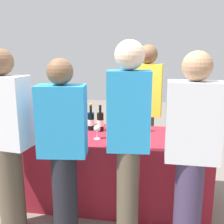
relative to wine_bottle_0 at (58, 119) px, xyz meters
name	(u,v)px	position (x,y,z in m)	size (l,w,h in m)	color
ground_plane	(112,199)	(0.66, -0.15, -0.88)	(12.00, 12.00, 0.00)	slate
tasting_table	(112,168)	(0.66, -0.15, -0.49)	(2.01, 0.83, 0.76)	maroon
wine_bottle_0	(58,119)	(0.00, 0.00, 0.00)	(0.07, 0.07, 0.31)	black
wine_bottle_1	(91,121)	(0.39, -0.01, -0.01)	(0.07, 0.07, 0.30)	black
wine_bottle_2	(100,122)	(0.51, -0.03, 0.00)	(0.07, 0.07, 0.30)	black
wine_bottle_3	(142,123)	(0.96, -0.01, 0.00)	(0.07, 0.07, 0.30)	black
wine_glass_0	(53,130)	(0.08, -0.36, -0.03)	(0.07, 0.07, 0.13)	silver
wine_glass_1	(72,126)	(0.24, -0.22, -0.01)	(0.07, 0.07, 0.14)	silver
wine_glass_2	(78,128)	(0.32, -0.29, -0.02)	(0.07, 0.07, 0.14)	silver
wine_glass_3	(97,129)	(0.53, -0.31, -0.01)	(0.07, 0.07, 0.14)	silver
wine_glass_4	(110,129)	(0.66, -0.24, -0.02)	(0.07, 0.07, 0.13)	silver
ice_bucket	(60,123)	(0.09, -0.18, 0.00)	(0.24, 0.24, 0.22)	silver
server_pouring	(147,107)	(0.99, 0.46, 0.08)	(0.37, 0.23, 1.72)	brown
guest_0	(7,138)	(-0.16, -0.83, 0.02)	(0.44, 0.28, 1.67)	brown
guest_1	(63,147)	(0.36, -0.84, -0.01)	(0.42, 0.27, 1.59)	black
guest_2	(128,136)	(0.90, -0.81, 0.10)	(0.36, 0.23, 1.73)	brown
guest_3	(191,151)	(1.40, -0.85, 0.02)	(0.41, 0.23, 1.65)	#3F3351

